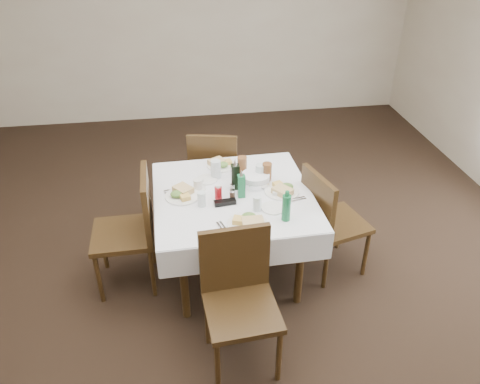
{
  "coord_description": "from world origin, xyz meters",
  "views": [
    {
      "loc": [
        -0.2,
        -2.75,
        2.64
      ],
      "look_at": [
        0.23,
        0.13,
        0.8
      ],
      "focal_mm": 35.0,
      "sensor_mm": 36.0,
      "label": 1
    }
  ],
  "objects_px": {
    "dining_table": "(233,204)",
    "water_e": "(260,173)",
    "bread_basket": "(255,179)",
    "chair_south": "(238,291)",
    "oil_cruet_dark": "(235,176)",
    "oil_cruet_green": "(241,185)",
    "water_n": "(216,169)",
    "water_s": "(257,203)",
    "water_w": "(202,199)",
    "chair_east": "(327,217)",
    "chair_north": "(214,170)",
    "ketchup_bottle": "(218,192)",
    "chair_west": "(134,224)",
    "coffee_mug": "(198,185)",
    "green_bottle": "(286,207)"
  },
  "relations": [
    {
      "from": "dining_table",
      "to": "water_e",
      "type": "relative_size",
      "value": 8.8
    },
    {
      "from": "water_e",
      "to": "bread_basket",
      "type": "distance_m",
      "value": 0.07
    },
    {
      "from": "chair_south",
      "to": "oil_cruet_dark",
      "type": "height_order",
      "value": "oil_cruet_dark"
    },
    {
      "from": "oil_cruet_dark",
      "to": "oil_cruet_green",
      "type": "bearing_deg",
      "value": -77.18
    },
    {
      "from": "chair_south",
      "to": "water_n",
      "type": "relative_size",
      "value": 6.49
    },
    {
      "from": "water_s",
      "to": "bread_basket",
      "type": "relative_size",
      "value": 0.47
    },
    {
      "from": "water_n",
      "to": "oil_cruet_dark",
      "type": "relative_size",
      "value": 0.58
    },
    {
      "from": "oil_cruet_dark",
      "to": "water_n",
      "type": "bearing_deg",
      "value": 124.16
    },
    {
      "from": "water_w",
      "to": "oil_cruet_green",
      "type": "distance_m",
      "value": 0.31
    },
    {
      "from": "chair_east",
      "to": "water_s",
      "type": "bearing_deg",
      "value": -165.6
    },
    {
      "from": "chair_north",
      "to": "water_s",
      "type": "distance_m",
      "value": 1.1
    },
    {
      "from": "water_w",
      "to": "ketchup_bottle",
      "type": "distance_m",
      "value": 0.15
    },
    {
      "from": "chair_west",
      "to": "chair_north",
      "type": "bearing_deg",
      "value": 48.8
    },
    {
      "from": "coffee_mug",
      "to": "water_e",
      "type": "bearing_deg",
      "value": 6.73
    },
    {
      "from": "chair_north",
      "to": "water_e",
      "type": "bearing_deg",
      "value": -64.55
    },
    {
      "from": "dining_table",
      "to": "bread_basket",
      "type": "height_order",
      "value": "bread_basket"
    },
    {
      "from": "water_w",
      "to": "ketchup_bottle",
      "type": "bearing_deg",
      "value": 30.78
    },
    {
      "from": "water_e",
      "to": "oil_cruet_dark",
      "type": "xyz_separation_m",
      "value": [
        -0.21,
        -0.09,
        0.04
      ]
    },
    {
      "from": "water_n",
      "to": "dining_table",
      "type": "bearing_deg",
      "value": -69.4
    },
    {
      "from": "dining_table",
      "to": "oil_cruet_green",
      "type": "relative_size",
      "value": 5.32
    },
    {
      "from": "coffee_mug",
      "to": "water_w",
      "type": "bearing_deg",
      "value": -87.96
    },
    {
      "from": "water_e",
      "to": "green_bottle",
      "type": "xyz_separation_m",
      "value": [
        0.08,
        -0.55,
        0.03
      ]
    },
    {
      "from": "ketchup_bottle",
      "to": "coffee_mug",
      "type": "xyz_separation_m",
      "value": [
        -0.14,
        0.15,
        -0.02
      ]
    },
    {
      "from": "oil_cruet_dark",
      "to": "coffee_mug",
      "type": "xyz_separation_m",
      "value": [
        -0.28,
        0.03,
        -0.07
      ]
    },
    {
      "from": "dining_table",
      "to": "bread_basket",
      "type": "xyz_separation_m",
      "value": [
        0.19,
        0.13,
        0.13
      ]
    },
    {
      "from": "chair_west",
      "to": "ketchup_bottle",
      "type": "height_order",
      "value": "chair_west"
    },
    {
      "from": "water_w",
      "to": "coffee_mug",
      "type": "height_order",
      "value": "water_w"
    },
    {
      "from": "coffee_mug",
      "to": "green_bottle",
      "type": "bearing_deg",
      "value": -40.81
    },
    {
      "from": "water_s",
      "to": "oil_cruet_green",
      "type": "bearing_deg",
      "value": 113.19
    },
    {
      "from": "water_s",
      "to": "chair_south",
      "type": "bearing_deg",
      "value": -111.11
    },
    {
      "from": "chair_north",
      "to": "water_n",
      "type": "relative_size",
      "value": 6.28
    },
    {
      "from": "chair_east",
      "to": "ketchup_bottle",
      "type": "xyz_separation_m",
      "value": [
        -0.84,
        0.04,
        0.29
      ]
    },
    {
      "from": "water_n",
      "to": "green_bottle",
      "type": "height_order",
      "value": "green_bottle"
    },
    {
      "from": "water_e",
      "to": "oil_cruet_dark",
      "type": "relative_size",
      "value": 0.54
    },
    {
      "from": "chair_west",
      "to": "ketchup_bottle",
      "type": "relative_size",
      "value": 8.34
    },
    {
      "from": "chair_north",
      "to": "chair_east",
      "type": "relative_size",
      "value": 0.99
    },
    {
      "from": "green_bottle",
      "to": "water_w",
      "type": "bearing_deg",
      "value": 155.18
    },
    {
      "from": "chair_south",
      "to": "coffee_mug",
      "type": "distance_m",
      "value": 0.95
    },
    {
      "from": "ketchup_bottle",
      "to": "green_bottle",
      "type": "bearing_deg",
      "value": -37.85
    },
    {
      "from": "water_e",
      "to": "oil_cruet_dark",
      "type": "bearing_deg",
      "value": -157.57
    },
    {
      "from": "water_s",
      "to": "coffee_mug",
      "type": "bearing_deg",
      "value": 138.55
    },
    {
      "from": "water_w",
      "to": "water_s",
      "type": "bearing_deg",
      "value": -16.65
    },
    {
      "from": "water_e",
      "to": "ketchup_bottle",
      "type": "height_order",
      "value": "water_e"
    },
    {
      "from": "bread_basket",
      "to": "ketchup_bottle",
      "type": "height_order",
      "value": "ketchup_bottle"
    },
    {
      "from": "water_s",
      "to": "green_bottle",
      "type": "distance_m",
      "value": 0.23
    },
    {
      "from": "oil_cruet_green",
      "to": "green_bottle",
      "type": "bearing_deg",
      "value": -52.64
    },
    {
      "from": "chair_south",
      "to": "water_s",
      "type": "distance_m",
      "value": 0.66
    },
    {
      "from": "green_bottle",
      "to": "chair_west",
      "type": "bearing_deg",
      "value": 159.81
    },
    {
      "from": "chair_west",
      "to": "coffee_mug",
      "type": "height_order",
      "value": "chair_west"
    },
    {
      "from": "chair_west",
      "to": "ketchup_bottle",
      "type": "xyz_separation_m",
      "value": [
        0.64,
        -0.06,
        0.26
      ]
    }
  ]
}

